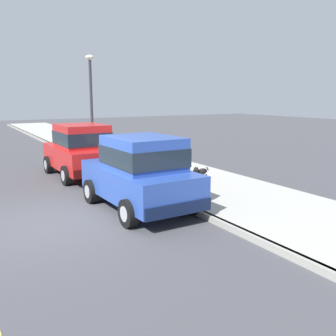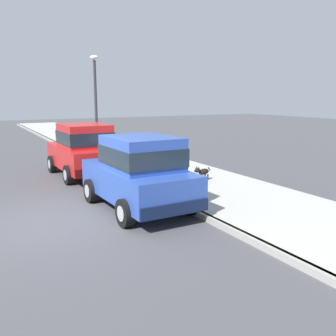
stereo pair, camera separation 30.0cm
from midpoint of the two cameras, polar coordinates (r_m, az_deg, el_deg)
ground_plane at (r=9.06m, az=-16.27°, el=-7.93°), size 80.00×80.00×0.00m
curb at (r=10.15m, az=1.69°, el=-5.06°), size 0.16×64.00×0.14m
sidewalk at (r=11.13m, az=9.75°, el=-3.78°), size 3.60×64.00×0.14m
car_blue_hatchback at (r=9.48m, az=-3.50°, el=-0.57°), size 2.04×3.85×1.88m
car_red_hatchback at (r=13.78m, az=-12.06°, el=2.79°), size 2.02×3.84×1.88m
dog_black at (r=12.31m, az=5.91°, el=-0.56°), size 0.75×0.29×0.49m
street_lamp at (r=16.81m, az=-10.42°, el=10.87°), size 0.36×0.36×4.42m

